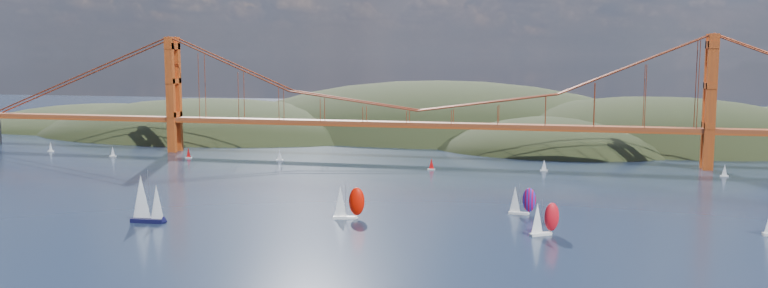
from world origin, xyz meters
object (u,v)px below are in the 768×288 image
racer_1 (544,218)px  racer_rwb (522,200)px  racer_0 (348,202)px  sloop_navy (146,199)px

racer_1 → racer_rwb: bearing=72.7°
racer_rwb → racer_1: bearing=-70.1°
racer_0 → racer_1: bearing=-19.6°
sloop_navy → racer_1: bearing=1.5°
racer_0 → racer_1: (54.93, -6.63, -0.38)m
sloop_navy → racer_0: size_ratio=1.43×
racer_0 → racer_1: 55.33m
sloop_navy → racer_1: 109.11m
racer_rwb → sloop_navy: bearing=-157.2°
sloop_navy → racer_rwb: size_ratio=1.63×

